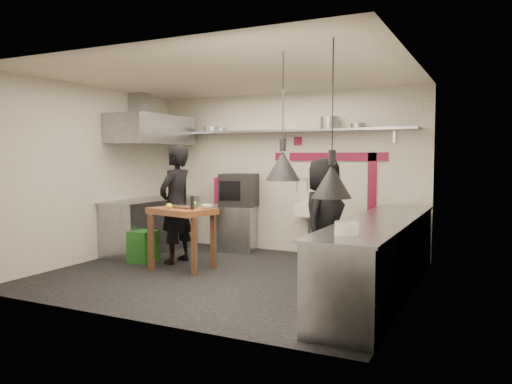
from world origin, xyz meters
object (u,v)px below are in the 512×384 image
at_px(oven_stand, 237,228).
at_px(prep_table, 182,239).
at_px(chef_left, 176,204).
at_px(chef_right, 323,221).
at_px(combi_oven, 239,190).
at_px(green_bin, 143,246).

height_order(oven_stand, prep_table, prep_table).
distance_m(chef_left, chef_right, 2.55).
bearing_deg(oven_stand, combi_oven, 27.81).
height_order(prep_table, chef_right, chef_right).
distance_m(green_bin, chef_right, 3.09).
bearing_deg(combi_oven, green_bin, -133.73).
xyz_separation_m(oven_stand, combi_oven, (0.03, 0.02, 0.69)).
relative_size(prep_table, chef_left, 0.50).
distance_m(oven_stand, chef_right, 2.70).
height_order(prep_table, chef_left, chef_left).
relative_size(green_bin, chef_left, 0.27).
height_order(green_bin, chef_left, chef_left).
distance_m(oven_stand, chef_left, 1.47).
bearing_deg(prep_table, combi_oven, 101.61).
relative_size(green_bin, prep_table, 0.54).
xyz_separation_m(oven_stand, chef_left, (-0.40, -1.31, 0.53)).
relative_size(combi_oven, prep_table, 0.66).
bearing_deg(oven_stand, prep_table, -103.52).
xyz_separation_m(combi_oven, chef_left, (-0.43, -1.33, -0.16)).
bearing_deg(chef_left, chef_right, 86.78).
bearing_deg(prep_table, green_bin, -177.44).
height_order(combi_oven, green_bin, combi_oven).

